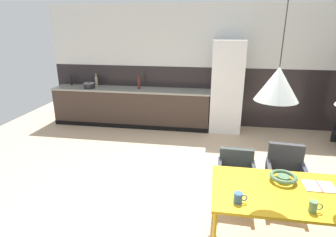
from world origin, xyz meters
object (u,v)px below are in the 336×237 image
at_px(open_book, 319,186).
at_px(pendant_lamp_over_table_near, 278,84).
at_px(fruit_bowl, 283,177).
at_px(bottle_wine_green, 71,81).
at_px(dining_table, 298,196).
at_px(bottle_vinegar_dark, 139,83).
at_px(armchair_near_window, 236,169).
at_px(bottle_oil_tall, 96,81).
at_px(armchair_far_side, 285,168).
at_px(cooking_pot, 89,85).
at_px(mug_wide_latte, 314,207).
at_px(refrigerator_column, 227,87).
at_px(mug_glass_clear, 238,198).

distance_m(open_book, pendant_lamp_over_table_near, 1.25).
distance_m(fruit_bowl, bottle_wine_green, 5.60).
relative_size(dining_table, bottle_vinegar_dark, 5.44).
xyz_separation_m(armchair_near_window, bottle_oil_tall, (-3.21, 2.99, 0.53)).
bearing_deg(pendant_lamp_over_table_near, open_book, 17.98).
relative_size(armchair_far_side, bottle_vinegar_dark, 2.56).
bearing_deg(fruit_bowl, open_book, -9.30).
xyz_separation_m(fruit_bowl, cooking_pot, (-3.70, 3.33, 0.18)).
bearing_deg(armchair_near_window, bottle_oil_tall, -40.86).
height_order(armchair_near_window, bottle_oil_tall, bottle_oil_tall).
bearing_deg(bottle_oil_tall, mug_wide_latte, -47.44).
distance_m(dining_table, armchair_far_side, 0.96).
relative_size(mug_wide_latte, bottle_oil_tall, 0.40).
bearing_deg(mug_wide_latte, fruit_bowl, 106.83).
height_order(mug_wide_latte, bottle_vinegar_dark, bottle_vinegar_dark).
bearing_deg(refrigerator_column, bottle_vinegar_dark, -179.98).
relative_size(bottle_vinegar_dark, pendant_lamp_over_table_near, 0.30).
height_order(armchair_near_window, cooking_pot, cooking_pot).
bearing_deg(bottle_oil_tall, armchair_near_window, -42.96).
bearing_deg(cooking_pot, pendant_lamp_over_table_near, -45.86).
height_order(armchair_far_side, mug_glass_clear, mug_glass_clear).
bearing_deg(bottle_wine_green, armchair_near_window, -37.33).
xyz_separation_m(fruit_bowl, open_book, (0.35, -0.06, -0.04)).
bearing_deg(refrigerator_column, pendant_lamp_over_table_near, -85.92).
xyz_separation_m(dining_table, pendant_lamp_over_table_near, (-0.34, -0.05, 1.14)).
xyz_separation_m(mug_glass_clear, bottle_vinegar_dark, (-2.01, 3.90, 0.25)).
bearing_deg(cooking_pot, dining_table, -42.79).
height_order(fruit_bowl, pendant_lamp_over_table_near, pendant_lamp_over_table_near).
relative_size(refrigerator_column, fruit_bowl, 7.13).
bearing_deg(bottle_vinegar_dark, open_book, -50.72).
height_order(armchair_near_window, bottle_wine_green, bottle_wine_green).
bearing_deg(open_book, dining_table, -149.02).
bearing_deg(refrigerator_column, mug_wide_latte, -80.66).
bearing_deg(pendant_lamp_over_table_near, mug_glass_clear, -140.86).
relative_size(dining_table, armchair_far_side, 2.12).
relative_size(cooking_pot, pendant_lamp_over_table_near, 0.25).
relative_size(open_book, bottle_wine_green, 1.15).
bearing_deg(pendant_lamp_over_table_near, bottle_wine_green, 136.64).
height_order(dining_table, bottle_vinegar_dark, bottle_vinegar_dark).
bearing_deg(bottle_vinegar_dark, fruit_bowl, -53.85).
xyz_separation_m(bottle_wine_green, pendant_lamp_over_table_near, (4.06, -3.83, 0.82)).
xyz_separation_m(refrigerator_column, bottle_wine_green, (-3.80, 0.15, -0.01)).
xyz_separation_m(armchair_near_window, mug_glass_clear, (-0.07, -1.11, 0.30)).
xyz_separation_m(cooking_pot, bottle_vinegar_dark, (1.19, 0.11, 0.07)).
bearing_deg(bottle_wine_green, bottle_oil_tall, 4.26).
height_order(armchair_far_side, fruit_bowl, armchair_far_side).
relative_size(fruit_bowl, bottle_vinegar_dark, 0.90).
xyz_separation_m(dining_table, armchair_far_side, (0.11, 0.94, -0.18)).
relative_size(open_book, bottle_oil_tall, 1.04).
distance_m(refrigerator_column, mug_glass_clear, 3.90).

